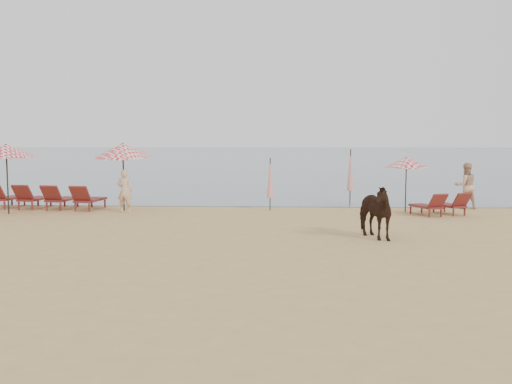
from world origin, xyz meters
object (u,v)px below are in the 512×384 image
umbrella_open_left_b (123,150)px  cow (372,211)px  beachgoer_right_a (466,186)px  umbrella_closed_right (350,170)px  umbrella_closed_left (270,178)px  beachgoer_left (125,191)px  umbrella_open_left_a (6,151)px  umbrella_open_right (406,163)px  lounger_cluster_right (441,204)px  lounger_cluster_left (45,197)px

umbrella_open_left_b → cow: umbrella_open_left_b is taller
beachgoer_right_a → umbrella_closed_right: bearing=-24.5°
umbrella_closed_left → umbrella_closed_right: size_ratio=0.88×
umbrella_open_left_b → beachgoer_left: size_ratio=1.66×
umbrella_open_left_a → umbrella_open_right: 14.92m
lounger_cluster_right → umbrella_open_right: size_ratio=0.99×
umbrella_closed_right → beachgoer_left: 9.48m
umbrella_closed_left → beachgoer_right_a: bearing=5.7°
umbrella_open_left_b → umbrella_closed_right: umbrella_open_left_b is taller
umbrella_open_left_b → umbrella_closed_right: bearing=22.2°
lounger_cluster_left → umbrella_open_left_a: size_ratio=1.74×
umbrella_open_right → umbrella_closed_left: size_ratio=1.02×
umbrella_open_right → umbrella_closed_right: 3.26m
lounger_cluster_right → cow: 5.90m
umbrella_open_left_b → beachgoer_left: 1.64m
umbrella_open_left_b → lounger_cluster_left: bearing=-179.1°
umbrella_closed_right → cow: 8.51m
umbrella_open_left_b → beachgoer_right_a: umbrella_open_left_b is taller
cow → lounger_cluster_left: bearing=131.4°
umbrella_open_left_a → umbrella_open_left_b: bearing=5.6°
lounger_cluster_left → beachgoer_left: (3.42, -0.83, 0.34)m
lounger_cluster_left → umbrella_open_right: bearing=7.0°
umbrella_open_left_a → lounger_cluster_left: bearing=50.5°
beachgoer_left → beachgoer_right_a: size_ratio=0.89×
cow → umbrella_closed_right: bearing=65.4°
lounger_cluster_right → umbrella_open_right: 2.05m
lounger_cluster_left → cow: bearing=-18.9°
lounger_cluster_right → beachgoer_right_a: (1.51, 2.00, 0.52)m
lounger_cluster_right → umbrella_open_left_b: umbrella_open_left_b is taller
lounger_cluster_left → umbrella_closed_left: 8.94m
umbrella_closed_left → beachgoer_left: umbrella_closed_left is taller
lounger_cluster_left → beachgoer_left: bearing=-5.5°
lounger_cluster_right → beachgoer_left: size_ratio=1.27×
umbrella_open_right → umbrella_open_left_b: bearing=170.0°
umbrella_open_right → beachgoer_right_a: 2.98m
cow → lounger_cluster_right: bearing=34.3°
umbrella_open_right → cow: bearing=-120.9°
lounger_cluster_left → umbrella_closed_left: bearing=8.5°
lounger_cluster_right → beachgoer_right_a: beachgoer_right_a is taller
lounger_cluster_left → umbrella_closed_left: (8.91, 0.06, 0.79)m
umbrella_closed_left → umbrella_open_left_a: bearing=-171.2°
umbrella_open_left_a → umbrella_closed_right: size_ratio=1.12×
umbrella_open_right → beachgoer_left: (-10.66, -0.56, -1.07)m
lounger_cluster_right → umbrella_open_right: umbrella_open_right is taller
lounger_cluster_right → beachgoer_left: bearing=157.1°
umbrella_closed_left → umbrella_closed_right: 4.15m
lounger_cluster_left → lounger_cluster_right: 15.21m
lounger_cluster_right → umbrella_closed_left: 6.44m
umbrella_open_left_a → umbrella_open_left_b: 4.19m
umbrella_open_right → cow: 6.29m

